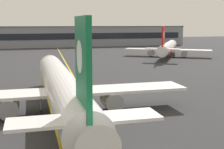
{
  "coord_description": "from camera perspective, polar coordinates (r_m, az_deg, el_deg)",
  "views": [
    {
      "loc": [
        -9.44,
        -22.06,
        11.2
      ],
      "look_at": [
        1.37,
        15.26,
        4.74
      ],
      "focal_mm": 50.38,
      "sensor_mm": 36.0,
      "label": 1
    }
  ],
  "objects": [
    {
      "name": "taxiway_centreline",
      "position": [
        54.08,
        -5.76,
        -2.56
      ],
      "size": [
        12.5,
        179.61,
        0.01
      ],
      "primitive_type": "cube",
      "rotation": [
        0.0,
        0.0,
        -0.07
      ],
      "color": "yellow",
      "rests_on": "ground"
    },
    {
      "name": "safety_cone_by_nose_gear",
      "position": [
        55.74,
        -10.26,
        -2.04
      ],
      "size": [
        0.44,
        0.44,
        0.55
      ],
      "color": "orange",
      "rests_on": "ground"
    },
    {
      "name": "airliner_background",
      "position": [
        104.85,
        10.06,
        4.78
      ],
      "size": [
        26.01,
        32.27,
        10.19
      ],
      "color": "white",
      "rests_on": "ground"
    },
    {
      "name": "terminal_building",
      "position": [
        148.96,
        -11.59,
        6.78
      ],
      "size": [
        132.98,
        12.4,
        9.55
      ],
      "color": "gray",
      "rests_on": "ground"
    },
    {
      "name": "airliner_foreground",
      "position": [
        38.66,
        -9.1,
        -2.37
      ],
      "size": [
        32.1,
        41.46,
        11.65
      ],
      "color": "white",
      "rests_on": "ground"
    }
  ]
}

